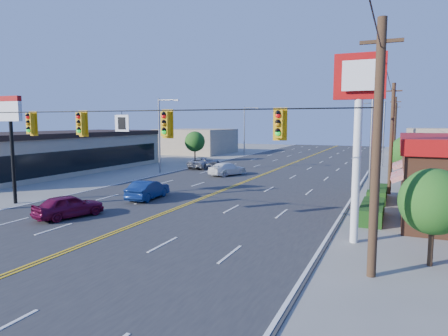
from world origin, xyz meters
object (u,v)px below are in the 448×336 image
at_px(kfc_pylon, 359,110).
at_px(car_blue, 148,190).
at_px(car_magenta, 69,207).
at_px(car_white, 227,169).
at_px(pizza_hut_sign, 11,127).
at_px(car_silver, 204,163).
at_px(signal_span, 99,135).

height_order(kfc_pylon, car_blue, kfc_pylon).
distance_m(kfc_pylon, car_magenta, 16.46).
distance_m(car_blue, car_white, 13.90).
bearing_deg(pizza_hut_sign, car_silver, 83.09).
height_order(kfc_pylon, pizza_hut_sign, kfc_pylon).
height_order(signal_span, kfc_pylon, signal_span).
bearing_deg(kfc_pylon, car_blue, 162.15).
height_order(car_white, car_silver, car_silver).
bearing_deg(car_blue, car_silver, -80.90).
distance_m(signal_span, pizza_hut_sign, 11.60).
height_order(kfc_pylon, car_white, kfc_pylon).
relative_size(car_blue, car_white, 0.90).
height_order(pizza_hut_sign, car_silver, pizza_hut_sign).
bearing_deg(car_silver, car_white, 140.37).
height_order(pizza_hut_sign, car_magenta, pizza_hut_sign).
xyz_separation_m(kfc_pylon, car_blue, (-14.44, 4.65, -5.37)).
bearing_deg(car_white, kfc_pylon, 148.85).
height_order(kfc_pylon, car_magenta, kfc_pylon).
xyz_separation_m(signal_span, car_white, (-3.11, 22.55, -4.23)).
bearing_deg(car_blue, pizza_hut_sign, 26.31).
bearing_deg(car_silver, car_magenta, 101.79).
relative_size(pizza_hut_sign, car_magenta, 1.75).
bearing_deg(kfc_pylon, car_white, 127.48).
xyz_separation_m(kfc_pylon, car_magenta, (-15.45, -1.76, -5.38)).
xyz_separation_m(car_magenta, car_white, (1.23, 20.32, -0.01)).
bearing_deg(car_silver, pizza_hut_sign, 86.35).
height_order(car_magenta, car_blue, car_blue).
relative_size(car_blue, car_silver, 0.85).
height_order(car_magenta, car_white, car_magenta).
bearing_deg(pizza_hut_sign, car_blue, 31.60).
bearing_deg(pizza_hut_sign, car_white, 67.26).
xyz_separation_m(car_magenta, car_blue, (1.01, 6.41, 0.00)).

